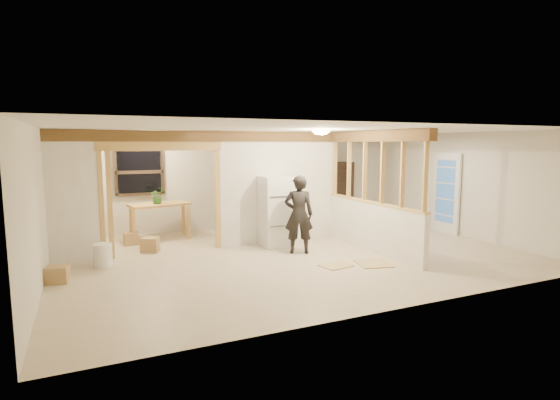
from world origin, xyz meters
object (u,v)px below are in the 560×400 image
woman (299,214)px  bookshelf (339,191)px  work_table (160,221)px  refrigerator (276,211)px  shop_vac (79,232)px

woman → bookshelf: bearing=-109.6°
work_table → bookshelf: size_ratio=0.79×
refrigerator → work_table: size_ratio=1.14×
shop_vac → bookshelf: size_ratio=0.34×
refrigerator → woman: 0.81m
refrigerator → shop_vac: bearing=154.2°
work_table → shop_vac: work_table is taller
refrigerator → woman: (0.16, -0.79, 0.04)m
shop_vac → bookshelf: bookshelf is taller
work_table → shop_vac: 1.75m
work_table → shop_vac: size_ratio=2.34×
work_table → bookshelf: 5.23m
refrigerator → shop_vac: refrigerator is taller
refrigerator → shop_vac: size_ratio=2.66×
shop_vac → bookshelf: (6.92, 0.30, 0.56)m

